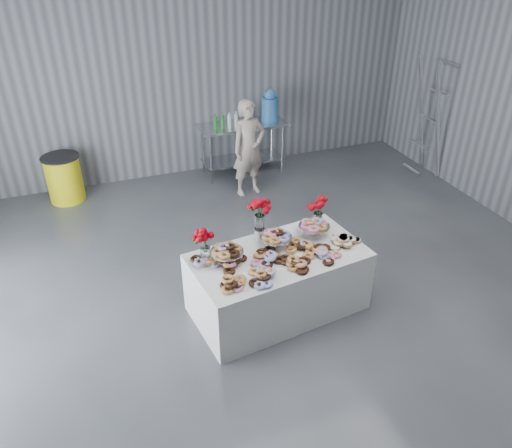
{
  "coord_description": "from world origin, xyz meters",
  "views": [
    {
      "loc": [
        -1.79,
        -3.62,
        3.84
      ],
      "look_at": [
        -0.13,
        0.85,
        0.95
      ],
      "focal_mm": 35.0,
      "sensor_mm": 36.0,
      "label": 1
    }
  ],
  "objects": [
    {
      "name": "bouquet_left",
      "position": [
        -0.78,
        0.62,
        1.05
      ],
      "size": [
        0.26,
        0.26,
        0.42
      ],
      "color": "white",
      "rests_on": "display_table"
    },
    {
      "name": "prep_table",
      "position": [
        0.83,
        4.1,
        0.62
      ],
      "size": [
        1.5,
        0.6,
        0.9
      ],
      "color": "silver",
      "rests_on": "ground"
    },
    {
      "name": "cake_stand_left",
      "position": [
        -0.57,
        0.55,
        0.89
      ],
      "size": [
        0.36,
        0.36,
        0.17
      ],
      "color": "silver",
      "rests_on": "display_table"
    },
    {
      "name": "display_table",
      "position": [
        -0.0,
        0.47,
        0.38
      ],
      "size": [
        2.01,
        1.24,
        0.75
      ],
      "primitive_type": "cube",
      "rotation": [
        0.0,
        0.0,
        0.13
      ],
      "color": "silver",
      "rests_on": "ground"
    },
    {
      "name": "ground",
      "position": [
        0.0,
        0.0,
        0.0
      ],
      "size": [
        9.0,
        9.0,
        0.0
      ],
      "primitive_type": "plane",
      "color": "#36393D",
      "rests_on": "ground"
    },
    {
      "name": "trash_barrel",
      "position": [
        -2.16,
        4.1,
        0.38
      ],
      "size": [
        0.59,
        0.59,
        0.75
      ],
      "rotation": [
        0.0,
        0.0,
        -0.32
      ],
      "color": "yellow",
      "rests_on": "ground"
    },
    {
      "name": "water_jug",
      "position": [
        1.33,
        4.1,
        1.15
      ],
      "size": [
        0.28,
        0.28,
        0.55
      ],
      "color": "#4395E5",
      "rests_on": "prep_table"
    },
    {
      "name": "drink_bottles",
      "position": [
        0.51,
        4.0,
        1.04
      ],
      "size": [
        0.54,
        0.08,
        0.27
      ],
      "primitive_type": null,
      "color": "#268C33",
      "rests_on": "prep_table"
    },
    {
      "name": "danish_pile",
      "position": [
        0.76,
        0.42,
        0.81
      ],
      "size": [
        0.48,
        0.48,
        0.11
      ],
      "primitive_type": null,
      "color": "silver",
      "rests_on": "display_table"
    },
    {
      "name": "donut_mounds",
      "position": [
        -0.0,
        0.42,
        0.8
      ],
      "size": [
        1.89,
        1.03,
        0.09
      ],
      "primitive_type": null,
      "rotation": [
        0.0,
        0.0,
        0.13
      ],
      "color": "#BD7D45",
      "rests_on": "display_table"
    },
    {
      "name": "person",
      "position": [
        0.67,
        3.33,
        0.78
      ],
      "size": [
        0.62,
        0.47,
        1.56
      ],
      "primitive_type": "imported",
      "rotation": [
        0.0,
        0.0,
        0.18
      ],
      "color": "#CC8C93",
      "rests_on": "ground"
    },
    {
      "name": "cake_stand_right",
      "position": [
        0.52,
        0.69,
        0.89
      ],
      "size": [
        0.36,
        0.36,
        0.17
      ],
      "color": "silver",
      "rests_on": "display_table"
    },
    {
      "name": "cake_stand_mid",
      "position": [
        0.03,
        0.63,
        0.89
      ],
      "size": [
        0.36,
        0.36,
        0.17
      ],
      "color": "silver",
      "rests_on": "display_table"
    },
    {
      "name": "bouquet_center",
      "position": [
        -0.1,
        0.81,
        1.13
      ],
      "size": [
        0.26,
        0.26,
        0.57
      ],
      "color": "silver",
      "rests_on": "display_table"
    },
    {
      "name": "room_walls",
      "position": [
        -0.27,
        0.07,
        2.64
      ],
      "size": [
        8.04,
        9.04,
        4.02
      ],
      "color": "slate",
      "rests_on": "ground"
    },
    {
      "name": "stepladder",
      "position": [
        3.75,
        2.93,
        1.02
      ],
      "size": [
        0.66,
        0.51,
        2.05
      ],
      "primitive_type": null,
      "rotation": [
        0.0,
        -0.21,
        0.0
      ],
      "color": "silver",
      "rests_on": "ground"
    },
    {
      "name": "bouquet_right",
      "position": [
        0.65,
        0.86,
        1.05
      ],
      "size": [
        0.26,
        0.26,
        0.42
      ],
      "color": "white",
      "rests_on": "display_table"
    }
  ]
}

